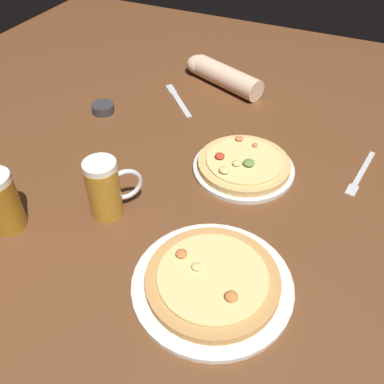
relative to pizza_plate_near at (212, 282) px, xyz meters
name	(u,v)px	position (x,y,z in m)	size (l,w,h in m)	color
ground_plane	(192,202)	(-0.15, 0.22, -0.03)	(2.40, 2.40, 0.03)	brown
pizza_plate_near	(212,282)	(0.00, 0.00, 0.00)	(0.33, 0.33, 0.05)	silver
pizza_plate_far	(244,165)	(-0.07, 0.38, 0.00)	(0.27, 0.27, 0.05)	silver
beer_mug_pale	(106,188)	(-0.31, 0.10, 0.06)	(0.10, 0.12, 0.15)	#B27A23
ramekin_sauce	(103,108)	(-0.58, 0.48, 0.00)	(0.07, 0.07, 0.03)	#333338
fork_left	(361,173)	(0.22, 0.50, -0.01)	(0.05, 0.21, 0.01)	silver
knife_right	(178,99)	(-0.39, 0.64, -0.01)	(0.17, 0.18, 0.01)	silver
diner_arm	(220,74)	(-0.31, 0.81, 0.02)	(0.32, 0.18, 0.08)	beige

